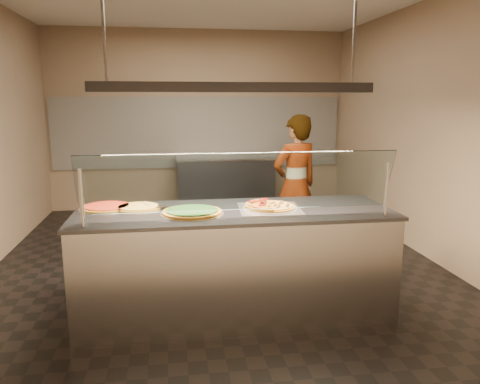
{
  "coord_description": "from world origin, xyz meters",
  "views": [
    {
      "loc": [
        -0.5,
        -5.08,
        1.85
      ],
      "look_at": [
        0.13,
        -0.92,
        1.02
      ],
      "focal_mm": 35.0,
      "sensor_mm": 36.0,
      "label": 1
    }
  ],
  "objects": [
    {
      "name": "perforated_tray",
      "position": [
        0.33,
        -1.26,
        0.94
      ],
      "size": [
        0.55,
        0.55,
        0.01
      ],
      "color": "silver",
      "rests_on": "serving_counter"
    },
    {
      "name": "pizza_spatula",
      "position": [
        -0.67,
        -1.05,
        0.96
      ],
      "size": [
        0.23,
        0.22,
        0.02
      ],
      "color": "#B7B7BC",
      "rests_on": "pizza_spinach"
    },
    {
      "name": "serving_counter",
      "position": [
        0.03,
        -1.24,
        0.47
      ],
      "size": [
        2.68,
        0.94,
        0.93
      ],
      "color": "#B7B7BC",
      "rests_on": "ground"
    },
    {
      "name": "worker",
      "position": [
        0.98,
        0.3,
        0.84
      ],
      "size": [
        0.72,
        0.59,
        1.68
      ],
      "primitive_type": "imported",
      "rotation": [
        0.0,
        0.0,
        3.51
      ],
      "color": "#242128",
      "rests_on": "ground"
    },
    {
      "name": "pizza_tomato",
      "position": [
        -1.05,
        -1.03,
        0.94
      ],
      "size": [
        0.47,
        0.47,
        0.03
      ],
      "color": "silver",
      "rests_on": "serving_counter"
    },
    {
      "name": "wall_front",
      "position": [
        0.0,
        -3.01,
        1.5
      ],
      "size": [
        5.0,
        0.02,
        3.0
      ],
      "primitive_type": "cube",
      "color": "#967D61",
      "rests_on": "ground"
    },
    {
      "name": "pizza_cheese",
      "position": [
        -0.78,
        -1.09,
        0.94
      ],
      "size": [
        0.42,
        0.42,
        0.03
      ],
      "color": "silver",
      "rests_on": "serving_counter"
    },
    {
      "name": "pizza_spinach",
      "position": [
        -0.33,
        -1.33,
        0.95
      ],
      "size": [
        0.52,
        0.52,
        0.03
      ],
      "color": "silver",
      "rests_on": "serving_counter"
    },
    {
      "name": "tile_band",
      "position": [
        0.0,
        2.98,
        1.3
      ],
      "size": [
        4.9,
        0.02,
        1.2
      ],
      "primitive_type": "cube",
      "color": "silver",
      "rests_on": "wall_back"
    },
    {
      "name": "half_pizza_sausage",
      "position": [
        0.44,
        -1.26,
        0.96
      ],
      "size": [
        0.24,
        0.44,
        0.04
      ],
      "color": "brown",
      "rests_on": "perforated_tray"
    },
    {
      "name": "ground",
      "position": [
        0.0,
        0.0,
        -0.01
      ],
      "size": [
        5.0,
        6.0,
        0.02
      ],
      "primitive_type": "cube",
      "color": "black",
      "rests_on": "ground"
    },
    {
      "name": "prep_table",
      "position": [
        0.39,
        2.55,
        0.47
      ],
      "size": [
        1.61,
        0.74,
        0.93
      ],
      "color": "#3F3F45",
      "rests_on": "ground"
    },
    {
      "name": "wall_back",
      "position": [
        0.0,
        3.01,
        1.5
      ],
      "size": [
        5.0,
        0.02,
        3.0
      ],
      "primitive_type": "cube",
      "color": "#967D61",
      "rests_on": "ground"
    },
    {
      "name": "lamp_rod_right",
      "position": [
        1.03,
        -1.24,
        2.5
      ],
      "size": [
        0.02,
        0.02,
        1.01
      ],
      "primitive_type": "cylinder",
      "color": "#B7B7BC",
      "rests_on": "ceiling"
    },
    {
      "name": "wall_right",
      "position": [
        2.51,
        0.0,
        1.5
      ],
      "size": [
        0.02,
        6.0,
        3.0
      ],
      "primitive_type": "cube",
      "color": "#967D61",
      "rests_on": "ground"
    },
    {
      "name": "lamp_rod_left",
      "position": [
        -0.97,
        -1.24,
        2.5
      ],
      "size": [
        0.02,
        0.02,
        1.01
      ],
      "primitive_type": "cylinder",
      "color": "#B7B7BC",
      "rests_on": "ceiling"
    },
    {
      "name": "half_pizza_pepperoni",
      "position": [
        0.23,
        -1.25,
        0.96
      ],
      "size": [
        0.25,
        0.44,
        0.05
      ],
      "color": "brown",
      "rests_on": "perforated_tray"
    },
    {
      "name": "heat_lamp_housing",
      "position": [
        0.03,
        -1.24,
        1.95
      ],
      "size": [
        2.3,
        0.18,
        0.08
      ],
      "primitive_type": "cube",
      "color": "#3F3F45",
      "rests_on": "ceiling"
    },
    {
      "name": "sneeze_guard",
      "position": [
        0.03,
        -1.58,
        1.23
      ],
      "size": [
        2.44,
        0.18,
        0.54
      ],
      "color": "#B7B7BC",
      "rests_on": "serving_counter"
    }
  ]
}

